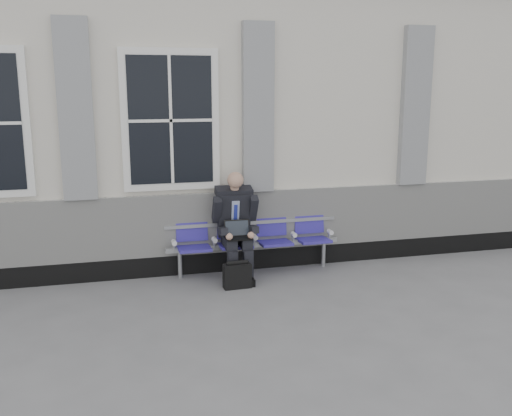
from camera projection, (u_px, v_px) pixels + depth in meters
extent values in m
plane|color=slate|center=(160.00, 315.00, 6.91)|extent=(70.00, 70.00, 0.00)
cube|color=beige|center=(138.00, 122.00, 9.78)|extent=(14.00, 4.00, 4.20)
cube|color=black|center=(151.00, 267.00, 8.27)|extent=(14.00, 0.10, 0.30)
cube|color=silver|center=(149.00, 227.00, 8.13)|extent=(14.00, 0.08, 0.90)
cube|color=gray|center=(76.00, 110.00, 7.55)|extent=(0.45, 0.14, 2.40)
cube|color=gray|center=(258.00, 109.00, 8.15)|extent=(0.45, 0.14, 2.40)
cube|color=gray|center=(415.00, 107.00, 8.76)|extent=(0.45, 0.14, 2.40)
cube|color=white|center=(170.00, 120.00, 7.90)|extent=(1.35, 0.10, 1.95)
cube|color=black|center=(171.00, 121.00, 7.85)|extent=(1.15, 0.02, 1.75)
cube|color=#9EA0A3|center=(254.00, 245.00, 8.42)|extent=(2.60, 0.07, 0.07)
cube|color=#9EA0A3|center=(252.00, 222.00, 8.47)|extent=(2.60, 0.05, 0.05)
cylinder|color=#9EA0A3|center=(180.00, 265.00, 8.20)|extent=(0.06, 0.06, 0.39)
cylinder|color=#9EA0A3|center=(323.00, 254.00, 8.73)|extent=(0.06, 0.06, 0.39)
cube|color=#2F2399|center=(194.00, 248.00, 8.12)|extent=(0.46, 0.42, 0.07)
cube|color=#2F2399|center=(192.00, 227.00, 8.26)|extent=(0.46, 0.10, 0.40)
cube|color=#2F2399|center=(235.00, 246.00, 8.26)|extent=(0.46, 0.42, 0.07)
cube|color=#2F2399|center=(232.00, 225.00, 8.41)|extent=(0.46, 0.10, 0.40)
cube|color=#2F2399|center=(275.00, 243.00, 8.41)|extent=(0.46, 0.42, 0.07)
cube|color=#2F2399|center=(271.00, 222.00, 8.55)|extent=(0.46, 0.10, 0.40)
cube|color=#2F2399|center=(313.00, 240.00, 8.55)|extent=(0.46, 0.42, 0.07)
cube|color=#2F2399|center=(309.00, 220.00, 8.70)|extent=(0.46, 0.10, 0.40)
cylinder|color=white|center=(174.00, 242.00, 8.06)|extent=(0.07, 0.12, 0.07)
cylinder|color=white|center=(214.00, 240.00, 8.20)|extent=(0.07, 0.12, 0.07)
cylinder|color=white|center=(255.00, 237.00, 8.34)|extent=(0.07, 0.12, 0.07)
cylinder|color=white|center=(294.00, 234.00, 8.49)|extent=(0.07, 0.12, 0.07)
cylinder|color=white|center=(330.00, 232.00, 8.63)|extent=(0.07, 0.12, 0.07)
cube|color=black|center=(234.00, 282.00, 7.92)|extent=(0.13, 0.29, 0.10)
cube|color=black|center=(249.00, 281.00, 7.97)|extent=(0.13, 0.29, 0.10)
cube|color=black|center=(233.00, 267.00, 7.94)|extent=(0.13, 0.14, 0.47)
cube|color=black|center=(248.00, 266.00, 7.99)|extent=(0.13, 0.14, 0.47)
cube|color=black|center=(229.00, 242.00, 8.11)|extent=(0.16, 0.50, 0.15)
cube|color=black|center=(244.00, 241.00, 8.16)|extent=(0.16, 0.50, 0.15)
cube|color=black|center=(234.00, 213.00, 8.26)|extent=(0.47, 0.38, 0.69)
cube|color=#A0AED3|center=(235.00, 214.00, 8.13)|extent=(0.11, 0.10, 0.39)
cube|color=#202A97|center=(236.00, 215.00, 8.13)|extent=(0.05, 0.08, 0.33)
cube|color=black|center=(234.00, 191.00, 8.16)|extent=(0.53, 0.27, 0.16)
cylinder|color=tan|center=(235.00, 187.00, 8.09)|extent=(0.12, 0.12, 0.11)
sphere|color=tan|center=(235.00, 180.00, 8.01)|extent=(0.23, 0.23, 0.23)
cube|color=black|center=(217.00, 210.00, 8.08)|extent=(0.12, 0.31, 0.41)
cube|color=black|center=(253.00, 208.00, 8.20)|extent=(0.12, 0.31, 0.41)
cube|color=black|center=(223.00, 231.00, 7.96)|extent=(0.10, 0.34, 0.15)
cube|color=black|center=(253.00, 229.00, 8.06)|extent=(0.10, 0.34, 0.15)
sphere|color=tan|center=(229.00, 237.00, 7.84)|extent=(0.10, 0.10, 0.10)
sphere|color=tan|center=(251.00, 235.00, 7.91)|extent=(0.10, 0.10, 0.10)
cube|color=black|center=(239.00, 238.00, 7.97)|extent=(0.37, 0.26, 0.02)
cube|color=black|center=(237.00, 228.00, 8.06)|extent=(0.36, 0.10, 0.23)
cube|color=black|center=(237.00, 228.00, 8.05)|extent=(0.33, 0.08, 0.20)
cube|color=black|center=(237.00, 276.00, 7.81)|extent=(0.39, 0.18, 0.34)
cylinder|color=black|center=(237.00, 263.00, 7.77)|extent=(0.30, 0.07, 0.06)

